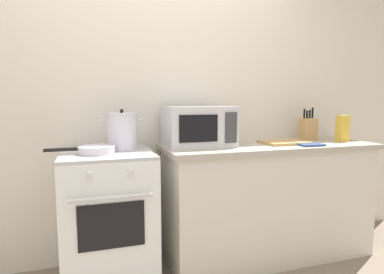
{
  "coord_description": "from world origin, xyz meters",
  "views": [
    {
      "loc": [
        -0.45,
        -1.6,
        1.26
      ],
      "look_at": [
        0.25,
        0.6,
        1.0
      ],
      "focal_mm": 30.02,
      "sensor_mm": 36.0,
      "label": 1
    }
  ],
  "objects": [
    {
      "name": "back_wall",
      "position": [
        0.3,
        0.97,
        1.25
      ],
      "size": [
        4.4,
        0.1,
        2.5
      ],
      "primitive_type": "cube",
      "color": "silver",
      "rests_on": "ground_plane"
    },
    {
      "name": "lower_cabinet_right",
      "position": [
        0.9,
        0.62,
        0.44
      ],
      "size": [
        1.64,
        0.56,
        0.88
      ],
      "primitive_type": "cube",
      "color": "beige",
      "rests_on": "ground_plane"
    },
    {
      "name": "countertop_right",
      "position": [
        0.9,
        0.62,
        0.9
      ],
      "size": [
        1.7,
        0.6,
        0.04
      ],
      "primitive_type": "cube",
      "color": "#ADA393",
      "rests_on": "lower_cabinet_right"
    },
    {
      "name": "stove",
      "position": [
        -0.35,
        0.6,
        0.46
      ],
      "size": [
        0.6,
        0.64,
        0.92
      ],
      "color": "white",
      "rests_on": "ground_plane"
    },
    {
      "name": "stock_pot",
      "position": [
        -0.24,
        0.68,
        1.05
      ],
      "size": [
        0.3,
        0.21,
        0.28
      ],
      "color": "silver",
      "rests_on": "stove"
    },
    {
      "name": "frying_pan",
      "position": [
        -0.43,
        0.55,
        0.95
      ],
      "size": [
        0.43,
        0.23,
        0.05
      ],
      "color": "silver",
      "rests_on": "stove"
    },
    {
      "name": "microwave",
      "position": [
        0.32,
        0.68,
        1.07
      ],
      "size": [
        0.5,
        0.37,
        0.3
      ],
      "color": "silver",
      "rests_on": "countertop_right"
    },
    {
      "name": "cutting_board",
      "position": [
        1.03,
        0.6,
        0.93
      ],
      "size": [
        0.36,
        0.26,
        0.02
      ],
      "primitive_type": "cube",
      "color": "tan",
      "rests_on": "countertop_right"
    },
    {
      "name": "knife_block",
      "position": [
        1.35,
        0.74,
        1.02
      ],
      "size": [
        0.13,
        0.1,
        0.28
      ],
      "color": "tan",
      "rests_on": "countertop_right"
    },
    {
      "name": "pasta_box",
      "position": [
        1.56,
        0.57,
        1.03
      ],
      "size": [
        0.08,
        0.08,
        0.22
      ],
      "primitive_type": "cube",
      "color": "gold",
      "rests_on": "countertop_right"
    },
    {
      "name": "oven_mitt",
      "position": [
        1.14,
        0.44,
        0.93
      ],
      "size": [
        0.18,
        0.14,
        0.02
      ],
      "primitive_type": "cube",
      "color": "#33477A",
      "rests_on": "countertop_right"
    }
  ]
}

